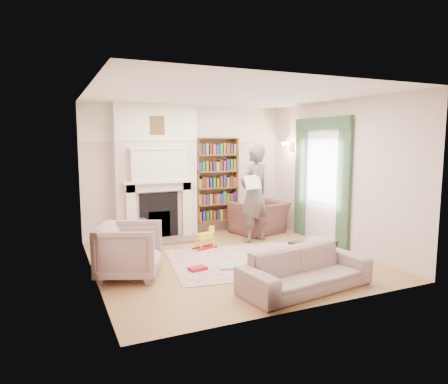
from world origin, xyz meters
name	(u,v)px	position (x,y,z in m)	size (l,w,h in m)	color
floor	(230,259)	(0.00, 0.00, 0.00)	(4.50, 4.50, 0.00)	olive
ceiling	(230,95)	(0.00, 0.00, 2.80)	(4.50, 4.50, 0.00)	white
wall_back	(187,170)	(0.00, 2.25, 1.40)	(4.50, 4.50, 0.00)	silver
wall_front	(310,196)	(0.00, -2.25, 1.40)	(4.50, 4.50, 0.00)	silver
wall_left	(91,185)	(-2.25, 0.00, 1.40)	(4.50, 4.50, 0.00)	silver
wall_right	(336,175)	(2.25, 0.00, 1.40)	(4.50, 4.50, 0.00)	silver
fireplace	(156,172)	(-0.75, 2.05, 1.39)	(1.70, 0.58, 2.80)	silver
bookcase	(217,180)	(0.65, 2.12, 1.18)	(1.00, 0.24, 1.85)	brown
window	(322,171)	(2.23, 0.40, 1.45)	(0.02, 0.90, 1.30)	silver
curtain_left	(344,187)	(2.20, -0.30, 1.20)	(0.07, 0.32, 2.40)	#314C31
curtain_right	(300,180)	(2.20, 1.10, 1.20)	(0.07, 0.32, 2.40)	#314C31
pelmet	(322,124)	(2.19, 0.40, 2.38)	(0.09, 1.70, 0.24)	#314C31
wall_sconce	(284,147)	(2.03, 1.50, 1.90)	(0.20, 0.24, 0.24)	gold
rug	(247,260)	(0.24, -0.20, 0.01)	(2.58, 1.99, 0.01)	beige
armchair_reading	(259,218)	(1.42, 1.53, 0.35)	(1.08, 0.94, 0.70)	#462925
armchair_left	(130,251)	(-1.76, -0.21, 0.41)	(0.88, 0.90, 0.82)	#BFAE9E
sofa	(306,270)	(0.37, -1.70, 0.28)	(1.91, 0.75, 0.56)	gray
man_reading	(254,194)	(0.97, 0.93, 0.98)	(0.72, 0.47, 1.97)	#544643
newspaper	(253,182)	(0.82, 0.73, 1.24)	(0.40, 0.02, 0.28)	white
coffee_table	(313,255)	(1.02, -0.99, 0.23)	(0.70, 0.45, 0.45)	#362613
paraffin_heater	(141,233)	(-1.24, 1.43, 0.28)	(0.24, 0.24, 0.55)	#A9ACB1
rocking_horse	(205,238)	(-0.16, 0.79, 0.21)	(0.48, 0.19, 0.42)	yellow
board_game	(231,266)	(-0.16, -0.42, 0.03)	(0.38, 0.38, 0.03)	#DDE551
game_box_lid	(198,268)	(-0.73, -0.35, 0.04)	(0.27, 0.18, 0.05)	maroon
comic_annuals	(256,263)	(0.26, -0.45, 0.02)	(0.46, 0.33, 0.02)	red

